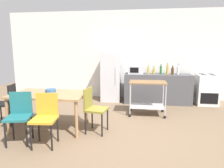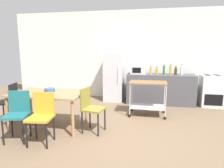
{
  "view_description": "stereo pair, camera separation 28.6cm",
  "coord_description": "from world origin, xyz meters",
  "px_view_note": "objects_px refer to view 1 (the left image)",
  "views": [
    {
      "loc": [
        0.34,
        -3.57,
        1.63
      ],
      "look_at": [
        -0.32,
        1.2,
        0.8
      ],
      "focal_mm": 31.97,
      "sensor_mm": 36.0,
      "label": 1
    },
    {
      "loc": [
        0.62,
        -3.53,
        1.63
      ],
      "look_at": [
        -0.32,
        1.2,
        0.8
      ],
      "focal_mm": 31.97,
      "sensor_mm": 36.0,
      "label": 2
    }
  ],
  "objects_px": {
    "chair_mustard": "(45,116)",
    "bottle_wine": "(172,71)",
    "kitchen_cart": "(147,92)",
    "chair_teal": "(19,114)",
    "stove_oven": "(206,90)",
    "chair_olive": "(94,107)",
    "bottle_soy_sauce": "(154,71)",
    "bottle_olive_oil": "(178,70)",
    "chair_black": "(7,102)",
    "refrigerator": "(111,77)",
    "bottle_sesame_oil": "(161,70)",
    "bottle_hot_sauce": "(167,70)",
    "microwave": "(136,70)",
    "dining_table": "(49,97)",
    "fruit_bowl": "(51,91)",
    "bottle_sparkling_water": "(148,70)"
  },
  "relations": [
    {
      "from": "refrigerator",
      "to": "bottle_olive_oil",
      "type": "height_order",
      "value": "refrigerator"
    },
    {
      "from": "chair_olive",
      "to": "refrigerator",
      "type": "relative_size",
      "value": 0.57
    },
    {
      "from": "chair_olive",
      "to": "chair_mustard",
      "type": "distance_m",
      "value": 0.94
    },
    {
      "from": "chair_olive",
      "to": "kitchen_cart",
      "type": "xyz_separation_m",
      "value": [
        1.09,
        1.25,
        0.05
      ]
    },
    {
      "from": "refrigerator",
      "to": "fruit_bowl",
      "type": "distance_m",
      "value": 2.59
    },
    {
      "from": "chair_olive",
      "to": "stove_oven",
      "type": "bearing_deg",
      "value": -40.52
    },
    {
      "from": "chair_mustard",
      "to": "bottle_wine",
      "type": "distance_m",
      "value": 4.0
    },
    {
      "from": "chair_black",
      "to": "refrigerator",
      "type": "distance_m",
      "value": 3.12
    },
    {
      "from": "kitchen_cart",
      "to": "bottle_sparkling_water",
      "type": "distance_m",
      "value": 1.24
    },
    {
      "from": "bottle_olive_oil",
      "to": "chair_olive",
      "type": "bearing_deg",
      "value": -129.66
    },
    {
      "from": "stove_oven",
      "to": "bottle_soy_sauce",
      "type": "relative_size",
      "value": 4.14
    },
    {
      "from": "chair_teal",
      "to": "refrigerator",
      "type": "xyz_separation_m",
      "value": [
        1.19,
        3.16,
        0.26
      ]
    },
    {
      "from": "kitchen_cart",
      "to": "refrigerator",
      "type": "bearing_deg",
      "value": 130.12
    },
    {
      "from": "chair_black",
      "to": "bottle_olive_oil",
      "type": "bearing_deg",
      "value": 107.47
    },
    {
      "from": "chair_olive",
      "to": "bottle_hot_sauce",
      "type": "relative_size",
      "value": 2.74
    },
    {
      "from": "chair_teal",
      "to": "microwave",
      "type": "relative_size",
      "value": 1.93
    },
    {
      "from": "stove_oven",
      "to": "bottle_soy_sauce",
      "type": "distance_m",
      "value": 1.66
    },
    {
      "from": "microwave",
      "to": "bottle_wine",
      "type": "xyz_separation_m",
      "value": [
        1.09,
        -0.02,
        -0.02
      ]
    },
    {
      "from": "refrigerator",
      "to": "dining_table",
      "type": "bearing_deg",
      "value": -110.39
    },
    {
      "from": "kitchen_cart",
      "to": "microwave",
      "type": "bearing_deg",
      "value": 105.52
    },
    {
      "from": "chair_mustard",
      "to": "bottle_wine",
      "type": "xyz_separation_m",
      "value": [
        2.56,
        3.03,
        0.49
      ]
    },
    {
      "from": "chair_black",
      "to": "bottle_wine",
      "type": "bearing_deg",
      "value": 107.97
    },
    {
      "from": "chair_olive",
      "to": "refrigerator",
      "type": "bearing_deg",
      "value": 9.08
    },
    {
      "from": "refrigerator",
      "to": "bottle_wine",
      "type": "height_order",
      "value": "refrigerator"
    },
    {
      "from": "refrigerator",
      "to": "bottle_olive_oil",
      "type": "xyz_separation_m",
      "value": [
        2.04,
        -0.11,
        0.26
      ]
    },
    {
      "from": "bottle_sesame_oil",
      "to": "bottle_wine",
      "type": "relative_size",
      "value": 1.13
    },
    {
      "from": "dining_table",
      "to": "kitchen_cart",
      "type": "bearing_deg",
      "value": 30.37
    },
    {
      "from": "bottle_sesame_oil",
      "to": "bottle_soy_sauce",
      "type": "bearing_deg",
      "value": -175.24
    },
    {
      "from": "chair_olive",
      "to": "chair_teal",
      "type": "height_order",
      "value": "same"
    },
    {
      "from": "bottle_wine",
      "to": "chair_mustard",
      "type": "bearing_deg",
      "value": -130.19
    },
    {
      "from": "fruit_bowl",
      "to": "bottle_hot_sauce",
      "type": "bearing_deg",
      "value": 40.26
    },
    {
      "from": "microwave",
      "to": "bottle_hot_sauce",
      "type": "height_order",
      "value": "bottle_hot_sauce"
    },
    {
      "from": "chair_mustard",
      "to": "refrigerator",
      "type": "distance_m",
      "value": 3.28
    },
    {
      "from": "stove_oven",
      "to": "chair_olive",
      "type": "bearing_deg",
      "value": -139.39
    },
    {
      "from": "chair_olive",
      "to": "refrigerator",
      "type": "distance_m",
      "value": 2.57
    },
    {
      "from": "bottle_sesame_oil",
      "to": "bottle_hot_sauce",
      "type": "height_order",
      "value": "bottle_hot_sauce"
    },
    {
      "from": "kitchen_cart",
      "to": "bottle_wine",
      "type": "xyz_separation_m",
      "value": [
        0.77,
        1.15,
        0.43
      ]
    },
    {
      "from": "bottle_olive_oil",
      "to": "refrigerator",
      "type": "bearing_deg",
      "value": 176.93
    },
    {
      "from": "refrigerator",
      "to": "bottle_olive_oil",
      "type": "distance_m",
      "value": 2.06
    },
    {
      "from": "dining_table",
      "to": "chair_black",
      "type": "relative_size",
      "value": 1.69
    },
    {
      "from": "refrigerator",
      "to": "kitchen_cart",
      "type": "distance_m",
      "value": 1.72
    },
    {
      "from": "bottle_soy_sauce",
      "to": "bottle_olive_oil",
      "type": "distance_m",
      "value": 0.71
    },
    {
      "from": "chair_teal",
      "to": "chair_black",
      "type": "height_order",
      "value": "same"
    },
    {
      "from": "stove_oven",
      "to": "bottle_soy_sauce",
      "type": "height_order",
      "value": "bottle_soy_sauce"
    },
    {
      "from": "chair_teal",
      "to": "bottle_sparkling_water",
      "type": "relative_size",
      "value": 3.5
    },
    {
      "from": "chair_teal",
      "to": "bottle_wine",
      "type": "relative_size",
      "value": 3.44
    },
    {
      "from": "chair_teal",
      "to": "kitchen_cart",
      "type": "xyz_separation_m",
      "value": [
        2.29,
        1.85,
        0.05
      ]
    },
    {
      "from": "bottle_sesame_oil",
      "to": "bottle_olive_oil",
      "type": "distance_m",
      "value": 0.5
    },
    {
      "from": "bottle_olive_oil",
      "to": "bottle_hot_sauce",
      "type": "bearing_deg",
      "value": -170.17
    },
    {
      "from": "chair_mustard",
      "to": "bottle_olive_oil",
      "type": "bearing_deg",
      "value": 41.97
    }
  ]
}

